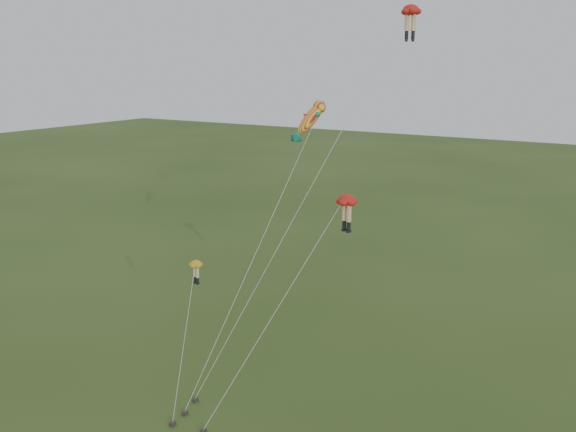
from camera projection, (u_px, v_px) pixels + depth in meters
The scene contains 5 objects.
ground at pixel (212, 412), 39.07m from camera, with size 300.00×300.00×0.00m, color #2D4418.
legs_kite_red_high at pixel (405, 22), 39.80m from camera, with size 9.67×12.64×24.22m.
legs_kite_red_mid at pixel (345, 206), 40.41m from camera, with size 4.87×11.32×12.64m.
legs_kite_yellow at pixel (195, 274), 39.04m from camera, with size 1.64×4.47×8.98m.
fish_kite at pixel (310, 120), 40.68m from camera, with size 4.49×10.80×18.61m.
Camera 1 is at (22.36, -27.53, 20.81)m, focal length 40.00 mm.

